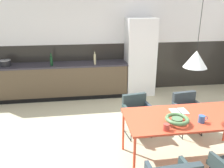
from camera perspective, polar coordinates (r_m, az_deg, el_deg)
The scene contains 16 objects.
ground_plane at distance 3.86m, azimuth 5.58°, elevation -17.52°, with size 9.62×9.62×0.00m, color #BFB693.
back_wall_splashback_dark at distance 6.34m, azimuth -0.75°, elevation 4.28°, with size 7.40×0.12×1.32m, color #272420.
back_wall_panel_upper at distance 6.13m, azimuth -0.80°, elevation 16.28°, with size 7.40×0.12×1.32m, color white.
kitchen_counter at distance 6.06m, azimuth -15.30°, elevation 0.70°, with size 3.96×0.63×0.89m.
refrigerator_column at distance 6.06m, azimuth 7.02°, elevation 6.72°, with size 0.74×0.60×2.00m, color silver.
dining_table at distance 3.59m, azimuth 18.80°, elevation -8.25°, with size 1.91×0.85×0.75m.
armchair_far_side at distance 4.50m, azimuth 18.27°, elevation -5.61°, with size 0.53×0.52×0.75m.
armchair_head_of_table at distance 4.24m, azimuth 6.19°, elevation -6.31°, with size 0.55×0.54×0.74m.
fruit_bowl at distance 3.29m, azimuth 16.02°, elevation -8.57°, with size 0.33×0.33×0.10m.
open_book at distance 3.66m, azimuth 16.47°, elevation -6.59°, with size 0.25×0.22×0.02m.
mug_glass_clear at distance 3.43m, azimuth 21.63°, elevation -8.16°, with size 0.14×0.09×0.10m.
mug_short_terracotta at distance 3.10m, azimuth 13.56°, elevation -10.44°, with size 0.13×0.08×0.09m.
cooking_pot at distance 6.13m, azimuth -25.22°, elevation 4.78°, with size 0.27×0.27×0.17m.
bottle_wine_green at distance 5.71m, azimuth -4.34°, elevation 6.26°, with size 0.06×0.06×0.32m.
bottle_spice_small at distance 5.77m, azimuth -14.98°, elevation 5.70°, with size 0.07×0.07×0.31m.
pendant_lamp_over_table_near at distance 3.31m, azimuth 20.29°, elevation 5.89°, with size 0.32×0.32×1.10m.
Camera 1 is at (-0.79, -2.99, 2.32)m, focal length 36.42 mm.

